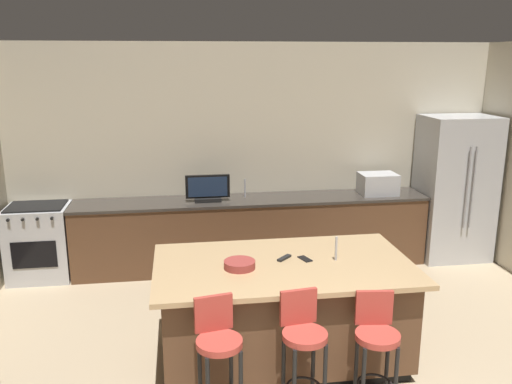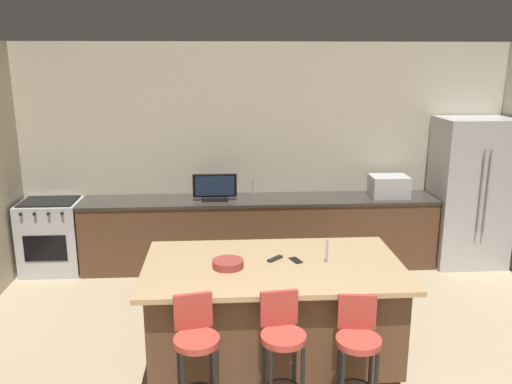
{
  "view_description": "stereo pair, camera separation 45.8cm",
  "coord_description": "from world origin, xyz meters",
  "views": [
    {
      "loc": [
        -1.01,
        -1.86,
        2.69
      ],
      "look_at": [
        -0.21,
        3.55,
        1.3
      ],
      "focal_mm": 37.4,
      "sensor_mm": 36.0,
      "label": 1
    },
    {
      "loc": [
        -0.56,
        -1.91,
        2.69
      ],
      "look_at": [
        -0.21,
        3.55,
        1.3
      ],
      "focal_mm": 37.4,
      "sensor_mm": 36.0,
      "label": 2
    }
  ],
  "objects": [
    {
      "name": "counter_back",
      "position": [
        -0.09,
        4.69,
        0.46
      ],
      "size": [
        4.56,
        0.62,
        0.92
      ],
      "color": "brown",
      "rests_on": "ground_plane"
    },
    {
      "name": "tv_monitor",
      "position": [
        -0.66,
        4.64,
        1.07
      ],
      "size": [
        0.55,
        0.16,
        0.34
      ],
      "color": "black",
      "rests_on": "counter_back"
    },
    {
      "name": "refrigerator",
      "position": [
        2.66,
        4.64,
        0.97
      ],
      "size": [
        0.92,
        0.74,
        1.94
      ],
      "color": "#B7BABF",
      "rests_on": "ground_plane"
    },
    {
      "name": "wall_back",
      "position": [
        0.0,
        5.07,
        1.44
      ],
      "size": [
        6.85,
        0.12,
        2.87
      ],
      "primitive_type": "cube",
      "color": "beige",
      "rests_on": "ground_plane"
    },
    {
      "name": "bar_stool_center",
      "position": [
        -0.14,
        1.64,
        0.59
      ],
      "size": [
        0.34,
        0.36,
        0.99
      ],
      "rotation": [
        0.0,
        0.0,
        0.13
      ],
      "color": "#B23D33",
      "rests_on": "ground_plane"
    },
    {
      "name": "bar_stool_right",
      "position": [
        0.43,
        1.63,
        0.56
      ],
      "size": [
        0.34,
        0.35,
        0.95
      ],
      "rotation": [
        0.0,
        0.0,
        -0.12
      ],
      "color": "#B23D33",
      "rests_on": "ground_plane"
    },
    {
      "name": "cell_phone",
      "position": [
        0.08,
        2.5,
        0.93
      ],
      "size": [
        0.12,
        0.17,
        0.01
      ],
      "primitive_type": "cube",
      "rotation": [
        0.0,
        0.0,
        0.36
      ],
      "color": "black",
      "rests_on": "kitchen_island"
    },
    {
      "name": "bar_stool_left",
      "position": [
        -0.78,
        1.63,
        0.59
      ],
      "size": [
        0.34,
        0.36,
        0.99
      ],
      "rotation": [
        0.0,
        0.0,
        0.19
      ],
      "color": "#B23D33",
      "rests_on": "ground_plane"
    },
    {
      "name": "kitchen_island",
      "position": [
        -0.13,
        2.44,
        0.47
      ],
      "size": [
        2.27,
        1.3,
        0.93
      ],
      "color": "black",
      "rests_on": "ground_plane"
    },
    {
      "name": "fruit_bowl",
      "position": [
        -0.53,
        2.38,
        0.96
      ],
      "size": [
        0.27,
        0.27,
        0.07
      ],
      "primitive_type": "cylinder",
      "color": "#993833",
      "rests_on": "kitchen_island"
    },
    {
      "name": "sink_faucet_island",
      "position": [
        0.34,
        2.44,
        1.04
      ],
      "size": [
        0.02,
        0.02,
        0.22
      ],
      "primitive_type": "cylinder",
      "color": "#B2B2B7",
      "rests_on": "kitchen_island"
    },
    {
      "name": "sink_faucet_back",
      "position": [
        -0.17,
        4.79,
        1.04
      ],
      "size": [
        0.02,
        0.02,
        0.24
      ],
      "primitive_type": "cylinder",
      "color": "#B2B2B7",
      "rests_on": "counter_back"
    },
    {
      "name": "microwave",
      "position": [
        1.59,
        4.69,
        1.06
      ],
      "size": [
        0.48,
        0.36,
        0.28
      ],
      "primitive_type": "cube",
      "color": "#B7BABF",
      "rests_on": "counter_back"
    },
    {
      "name": "range_oven",
      "position": [
        -2.75,
        4.69,
        0.47
      ],
      "size": [
        0.74,
        0.63,
        0.94
      ],
      "color": "#B7BABF",
      "rests_on": "ground_plane"
    },
    {
      "name": "tv_remote",
      "position": [
        -0.11,
        2.53,
        0.94
      ],
      "size": [
        0.15,
        0.15,
        0.02
      ],
      "primitive_type": "cube",
      "rotation": [
        0.0,
        0.0,
        -0.79
      ],
      "color": "black",
      "rests_on": "kitchen_island"
    }
  ]
}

